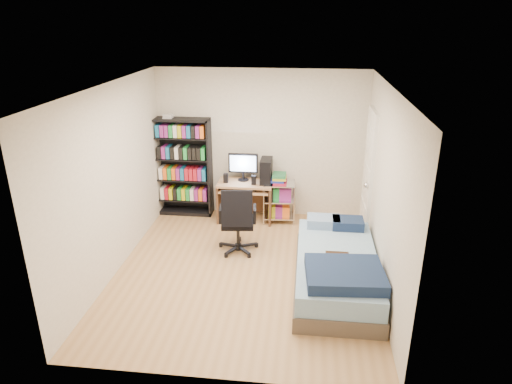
# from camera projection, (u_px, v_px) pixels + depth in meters

# --- Properties ---
(room) EXTENTS (3.58, 4.08, 2.58)m
(room) POSITION_uv_depth(u_px,v_px,m) (244.00, 186.00, 5.82)
(room) COLOR tan
(room) RESTS_ON ground
(media_shelf) EXTENTS (0.95, 0.32, 1.76)m
(media_shelf) POSITION_uv_depth(u_px,v_px,m) (183.00, 166.00, 7.79)
(media_shelf) COLOR black
(media_shelf) RESTS_ON room
(computer_desk) EXTENTS (0.91, 0.53, 1.15)m
(computer_desk) POSITION_uv_depth(u_px,v_px,m) (251.00, 185.00, 7.65)
(computer_desk) COLOR #A27C53
(computer_desk) RESTS_ON room
(office_chair) EXTENTS (0.67, 0.67, 1.03)m
(office_chair) POSITION_uv_depth(u_px,v_px,m) (238.00, 231.00, 6.68)
(office_chair) COLOR black
(office_chair) RESTS_ON room
(wire_cart) EXTENTS (0.55, 0.41, 0.85)m
(wire_cart) POSITION_uv_depth(u_px,v_px,m) (279.00, 191.00, 7.58)
(wire_cart) COLOR silver
(wire_cart) RESTS_ON room
(bed) EXTENTS (1.04, 2.07, 0.59)m
(bed) POSITION_uv_depth(u_px,v_px,m) (337.00, 269.00, 5.83)
(bed) COLOR brown
(bed) RESTS_ON room
(door) EXTENTS (0.12, 0.80, 2.00)m
(door) POSITION_uv_depth(u_px,v_px,m) (368.00, 175.00, 6.97)
(door) COLOR white
(door) RESTS_ON room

